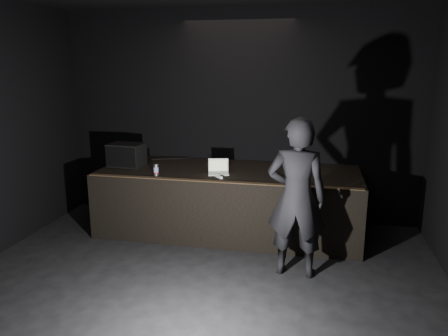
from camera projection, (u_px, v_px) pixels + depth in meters
name	position (u px, v px, depth m)	size (l,w,h in m)	color
ground	(176.00, 329.00, 4.41)	(7.00, 7.00, 0.00)	black
room_walls	(170.00, 130.00, 3.94)	(6.10, 7.10, 3.52)	black
stage_riser	(229.00, 201.00, 6.89)	(4.00, 1.50, 1.00)	black
riser_lip	(219.00, 181.00, 6.10)	(3.92, 0.10, 0.01)	brown
stage_monitor	(126.00, 155.00, 7.01)	(0.58, 0.44, 0.36)	black
cable	(165.00, 159.00, 7.53)	(0.02, 0.02, 0.82)	black
laptop	(219.00, 170.00, 6.57)	(0.36, 0.34, 0.21)	silver
beer_can	(156.00, 170.00, 6.40)	(0.07, 0.07, 0.18)	silver
plastic_cup	(208.00, 164.00, 6.95)	(0.07, 0.07, 0.09)	white
wii_remote	(219.00, 177.00, 6.31)	(0.04, 0.16, 0.03)	white
person	(297.00, 198.00, 5.36)	(0.73, 0.48, 2.01)	black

